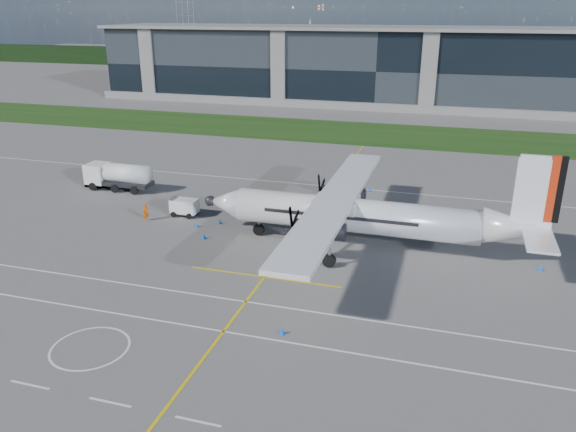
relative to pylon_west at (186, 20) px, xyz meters
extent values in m
plane|color=#585653|center=(80.00, -110.00, -15.00)|extent=(400.00, 400.00, 0.00)
cube|color=#173B10|center=(80.00, -102.00, -14.98)|extent=(400.00, 18.00, 0.04)
cube|color=black|center=(80.00, -70.00, -7.50)|extent=(120.00, 20.00, 15.00)
cube|color=black|center=(80.00, -10.00, -12.00)|extent=(400.00, 6.00, 6.00)
cube|color=yellow|center=(83.00, -140.00, -14.99)|extent=(0.20, 70.00, 0.01)
cube|color=white|center=(80.00, -164.00, -14.99)|extent=(90.00, 0.15, 0.01)
imported|color=#F25907|center=(68.15, -147.78, -14.03)|extent=(0.90, 0.97, 1.94)
cone|color=blue|center=(86.63, -163.18, -14.75)|extent=(0.36, 0.36, 0.50)
cone|color=blue|center=(87.33, -132.61, -14.75)|extent=(0.36, 0.36, 0.50)
cone|color=blue|center=(103.26, -148.76, -14.75)|extent=(0.36, 0.36, 0.50)
cone|color=blue|center=(75.39, -150.39, -14.75)|extent=(0.36, 0.36, 0.50)
cone|color=blue|center=(73.55, -148.01, -14.75)|extent=(0.36, 0.36, 0.50)
cone|color=blue|center=(75.25, -146.56, -14.75)|extent=(0.36, 0.36, 0.50)
camera|label=1|loc=(95.74, -192.27, 4.27)|focal=35.00mm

